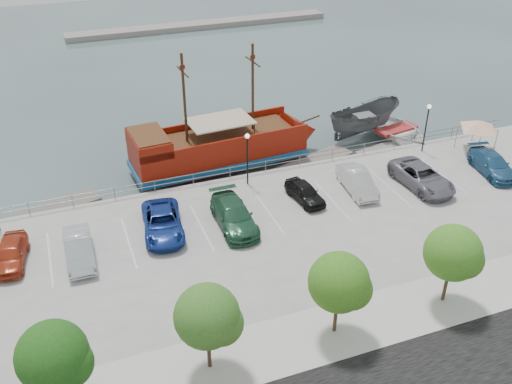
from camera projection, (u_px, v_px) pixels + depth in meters
name	position (u px, v px, depth m)	size (l,w,h in m)	color
ground	(280.00, 240.00, 39.62)	(160.00, 160.00, 0.00)	#38484A
sidewalk	(350.00, 326.00, 31.08)	(100.00, 4.00, 0.05)	beige
seawall_railing	(242.00, 170.00, 45.09)	(50.00, 0.06, 1.00)	slate
far_shore	(201.00, 25.00, 86.52)	(40.00, 3.00, 0.80)	gray
pirate_ship	(232.00, 145.00, 48.28)	(17.15, 5.82, 10.72)	maroon
patrol_boat	(364.00, 122.00, 53.07)	(2.93, 7.79, 3.01)	#4C4E51
speedboat	(396.00, 132.00, 52.95)	(5.21, 7.30, 1.51)	white
dock_west	(51.00, 211.00, 42.48)	(7.26, 2.07, 0.41)	#686257
dock_mid	(315.00, 162.00, 49.04)	(7.38, 2.11, 0.42)	slate
dock_east	(391.00, 148.00, 51.32)	(6.85, 1.96, 0.39)	gray
canopy_tent	(480.00, 120.00, 48.04)	(4.47, 4.47, 3.12)	slate
lamp_post_mid	(247.00, 150.00, 42.80)	(0.36, 0.36, 4.28)	black
lamp_post_right	(427.00, 120.00, 47.63)	(0.36, 0.36, 4.28)	black
tree_b	(57.00, 358.00, 24.85)	(3.30, 3.20, 5.00)	#473321
tree_c	(210.00, 318.00, 26.96)	(3.30, 3.20, 5.00)	#473321
tree_d	(342.00, 284.00, 29.07)	(3.30, 3.20, 5.00)	#473321
tree_e	(456.00, 254.00, 31.18)	(3.30, 3.20, 5.00)	#473321
parked_car_a	(11.00, 253.00, 35.48)	(1.75, 4.34, 1.48)	#AE371D
parked_car_b	(79.00, 249.00, 35.77)	(1.68, 4.82, 1.59)	silver
parked_car_c	(163.00, 223.00, 38.31)	(2.58, 5.60, 1.56)	navy
parked_car_d	(234.00, 215.00, 38.98)	(2.32, 5.72, 1.66)	#26593C
parked_car_e	(305.00, 192.00, 41.89)	(1.60, 3.98, 1.36)	black
parked_car_f	(357.00, 181.00, 43.07)	(1.69, 4.83, 1.59)	silver
parked_car_g	(422.00, 177.00, 43.59)	(2.72, 5.89, 1.64)	slate
parked_car_h	(492.00, 164.00, 45.44)	(2.14, 5.27, 1.53)	#275983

